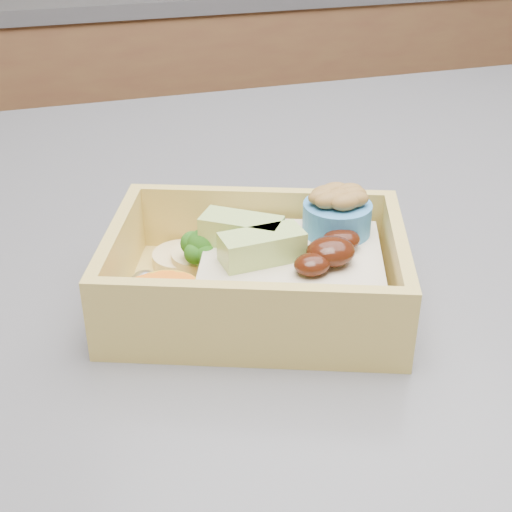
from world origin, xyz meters
name	(u,v)px	position (x,y,z in m)	size (l,w,h in m)	color
bento_box	(266,271)	(-0.10, -0.16, 0.94)	(0.23, 0.20, 0.07)	#D5B558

